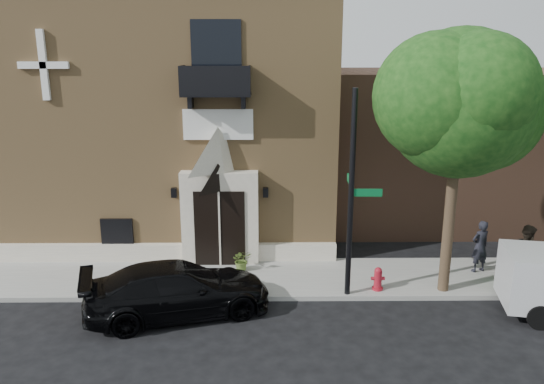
# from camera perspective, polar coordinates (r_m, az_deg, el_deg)

# --- Properties ---
(ground) EXTENTS (120.00, 120.00, 0.00)m
(ground) POSITION_cam_1_polar(r_m,az_deg,el_deg) (16.18, -2.68, -11.68)
(ground) COLOR black
(ground) RESTS_ON ground
(sidewalk) EXTENTS (42.00, 3.00, 0.15)m
(sidewalk) POSITION_cam_1_polar(r_m,az_deg,el_deg) (17.50, 0.81, -9.24)
(sidewalk) COLOR gray
(sidewalk) RESTS_ON ground
(church) EXTENTS (12.20, 11.01, 9.30)m
(church) POSITION_cam_1_polar(r_m,az_deg,el_deg) (22.83, -9.69, 8.22)
(church) COLOR #A57E4E
(church) RESTS_ON ground
(neighbour_building) EXTENTS (18.00, 8.00, 6.40)m
(neighbour_building) POSITION_cam_1_polar(r_m,az_deg,el_deg) (26.38, 25.15, 4.76)
(neighbour_building) COLOR brown
(neighbour_building) RESTS_ON ground
(street_tree_left) EXTENTS (4.97, 4.38, 7.77)m
(street_tree_left) POSITION_cam_1_polar(r_m,az_deg,el_deg) (15.81, 19.77, 9.07)
(street_tree_left) COLOR #38281C
(street_tree_left) RESTS_ON sidewalk
(black_sedan) EXTENTS (5.56, 3.47, 1.50)m
(black_sedan) POSITION_cam_1_polar(r_m,az_deg,el_deg) (15.37, -10.09, -10.30)
(black_sedan) COLOR black
(black_sedan) RESTS_ON ground
(street_sign) EXTENTS (0.97, 0.97, 6.12)m
(street_sign) POSITION_cam_1_polar(r_m,az_deg,el_deg) (15.40, 8.56, -0.33)
(street_sign) COLOR black
(street_sign) RESTS_ON sidewalk
(fire_hydrant) EXTENTS (0.41, 0.33, 0.73)m
(fire_hydrant) POSITION_cam_1_polar(r_m,az_deg,el_deg) (16.72, 11.32, -9.13)
(fire_hydrant) COLOR maroon
(fire_hydrant) RESTS_ON sidewalk
(dumpster) EXTENTS (2.06, 1.43, 1.23)m
(dumpster) POSITION_cam_1_polar(r_m,az_deg,el_deg) (18.31, 26.86, -7.45)
(dumpster) COLOR #0E3413
(dumpster) RESTS_ON sidewalk
(planter) EXTENTS (0.78, 0.72, 0.72)m
(planter) POSITION_cam_1_polar(r_m,az_deg,el_deg) (17.80, -3.27, -7.31)
(planter) COLOR #57712D
(planter) RESTS_ON sidewalk
(pedestrian_near) EXTENTS (0.75, 0.62, 1.76)m
(pedestrian_near) POSITION_cam_1_polar(r_m,az_deg,el_deg) (18.79, 21.46, -5.45)
(pedestrian_near) COLOR black
(pedestrian_near) RESTS_ON sidewalk
(pedestrian_far) EXTENTS (0.93, 1.07, 1.89)m
(pedestrian_far) POSITION_cam_1_polar(r_m,az_deg,el_deg) (18.49, 25.65, -6.01)
(pedestrian_far) COLOR #2C251C
(pedestrian_far) RESTS_ON sidewalk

